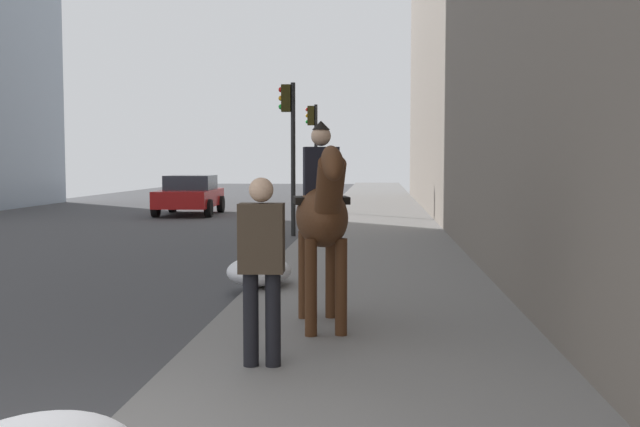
# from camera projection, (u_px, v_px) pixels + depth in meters

# --- Properties ---
(mounted_horse_near) EXTENTS (2.14, 0.82, 2.29)m
(mounted_horse_near) POSITION_uv_depth(u_px,v_px,m) (322.00, 213.00, 8.17)
(mounted_horse_near) COLOR #4C2B16
(mounted_horse_near) RESTS_ON sidewalk_slab
(pedestrian_greeting) EXTENTS (0.28, 0.41, 1.70)m
(pedestrian_greeting) POSITION_uv_depth(u_px,v_px,m) (262.00, 258.00, 6.65)
(pedestrian_greeting) COLOR black
(pedestrian_greeting) RESTS_ON sidewalk_slab
(car_near_lane) EXTENTS (4.12, 2.21, 1.44)m
(car_near_lane) POSITION_uv_depth(u_px,v_px,m) (190.00, 194.00, 27.28)
(car_near_lane) COLOR maroon
(car_near_lane) RESTS_ON ground
(traffic_light_near_curb) EXTENTS (0.20, 0.44, 3.99)m
(traffic_light_near_curb) POSITION_uv_depth(u_px,v_px,m) (290.00, 134.00, 19.35)
(traffic_light_near_curb) COLOR black
(traffic_light_near_curb) RESTS_ON ground
(traffic_light_far_curb) EXTENTS (0.20, 0.44, 4.01)m
(traffic_light_far_curb) POSITION_uv_depth(u_px,v_px,m) (314.00, 141.00, 27.14)
(traffic_light_far_curb) COLOR black
(traffic_light_far_curb) RESTS_ON ground
(snow_pile_far) EXTENTS (1.23, 0.95, 0.43)m
(snow_pile_far) POSITION_uv_depth(u_px,v_px,m) (259.00, 271.00, 11.08)
(snow_pile_far) COLOR white
(snow_pile_far) RESTS_ON sidewalk_slab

